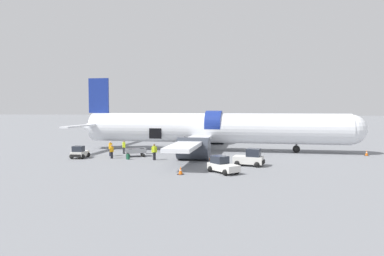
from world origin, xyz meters
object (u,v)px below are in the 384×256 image
object	(u,v)px
baggage_tug_lead	(80,153)
ground_crew_loader_b	(112,151)
ground_crew_loader_a	(110,148)
baggage_tug_rear	(250,158)
baggage_cart_loading	(136,152)
baggage_tug_mid	(222,166)
ground_crew_supervisor	(154,151)
ground_crew_driver	(124,147)
suitcase_on_tarmac_upright	(128,157)
airplane	(211,129)

from	to	relation	value
baggage_tug_lead	ground_crew_loader_b	distance (m)	3.87
ground_crew_loader_a	ground_crew_loader_b	bearing A→B (deg)	-62.14
baggage_tug_rear	baggage_cart_loading	distance (m)	14.31
baggage_tug_mid	ground_crew_supervisor	xyz separation A→B (m)	(-8.27, 6.21, 0.32)
ground_crew_supervisor	ground_crew_loader_a	bearing A→B (deg)	161.31
ground_crew_loader_b	ground_crew_driver	bearing A→B (deg)	92.05
baggage_tug_lead	baggage_cart_loading	size ratio (longest dim) A/B	0.74
baggage_tug_mid	ground_crew_driver	size ratio (longest dim) A/B	1.87
ground_crew_driver	ground_crew_supervisor	world-z (taller)	ground_crew_supervisor
baggage_tug_rear	ground_crew_loader_b	distance (m)	16.04
baggage_cart_loading	ground_crew_supervisor	size ratio (longest dim) A/B	1.85
baggage_tug_lead	ground_crew_driver	size ratio (longest dim) A/B	1.47
ground_crew_loader_a	suitcase_on_tarmac_upright	world-z (taller)	ground_crew_loader_a
baggage_cart_loading	suitcase_on_tarmac_upright	world-z (taller)	baggage_cart_loading
baggage_tug_rear	ground_crew_supervisor	world-z (taller)	ground_crew_supervisor
airplane	baggage_cart_loading	size ratio (longest dim) A/B	11.65
airplane	baggage_tug_rear	world-z (taller)	airplane
airplane	baggage_tug_rear	bearing A→B (deg)	-64.58
airplane	baggage_tug_lead	distance (m)	17.38
ground_crew_loader_a	ground_crew_driver	distance (m)	2.45
baggage_tug_lead	baggage_cart_loading	world-z (taller)	baggage_tug_lead
baggage_tug_lead	ground_crew_loader_b	bearing A→B (deg)	5.96
baggage_cart_loading	airplane	bearing A→B (deg)	42.06
baggage_tug_rear	suitcase_on_tarmac_upright	size ratio (longest dim) A/B	4.36
airplane	suitcase_on_tarmac_upright	bearing A→B (deg)	-130.04
baggage_tug_lead	ground_crew_driver	bearing A→B (deg)	50.84
baggage_tug_rear	baggage_tug_lead	bearing A→B (deg)	174.56
airplane	ground_crew_driver	xyz separation A→B (m)	(-10.49, -5.24, -2.11)
ground_crew_loader_b	baggage_tug_lead	bearing A→B (deg)	-174.04
ground_crew_loader_a	ground_crew_supervisor	world-z (taller)	ground_crew_supervisor
baggage_cart_loading	suitcase_on_tarmac_upright	size ratio (longest dim) A/B	4.54
baggage_cart_loading	suitcase_on_tarmac_upright	bearing A→B (deg)	-92.38
ground_crew_driver	ground_crew_supervisor	bearing A→B (deg)	-39.32
baggage_tug_lead	ground_crew_supervisor	xyz separation A→B (m)	(9.07, 0.13, 0.36)
airplane	baggage_tug_mid	size ratio (longest dim) A/B	12.45
baggage_tug_lead	ground_crew_supervisor	size ratio (longest dim) A/B	1.36
airplane	baggage_tug_rear	distance (m)	13.09
ground_crew_loader_b	suitcase_on_tarmac_upright	xyz separation A→B (m)	(2.14, -0.39, -0.52)
baggage_tug_mid	baggage_tug_rear	bearing A→B (deg)	60.60
baggage_tug_rear	baggage_cart_loading	size ratio (longest dim) A/B	0.96
ground_crew_driver	baggage_tug_rear	bearing A→B (deg)	-21.80
ground_crew_supervisor	suitcase_on_tarmac_upright	bearing A→B (deg)	-177.87
ground_crew_loader_b	suitcase_on_tarmac_upright	world-z (taller)	ground_crew_loader_b
ground_crew_loader_a	suitcase_on_tarmac_upright	size ratio (longest dim) A/B	2.45
ground_crew_supervisor	ground_crew_driver	bearing A→B (deg)	140.68
ground_crew_driver	suitcase_on_tarmac_upright	world-z (taller)	ground_crew_driver
airplane	ground_crew_supervisor	world-z (taller)	airplane
ground_crew_loader_a	ground_crew_loader_b	xyz separation A→B (m)	(0.96, -1.82, -0.12)
baggage_tug_rear	baggage_cart_loading	bearing A→B (deg)	162.35
airplane	baggage_tug_mid	distance (m)	16.33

